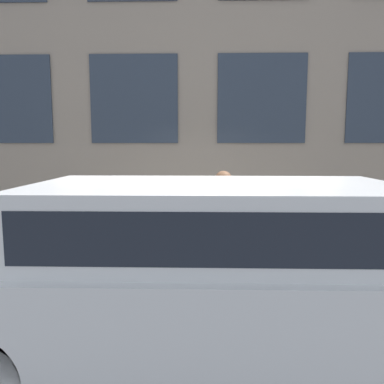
# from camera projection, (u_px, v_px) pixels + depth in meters

# --- Properties ---
(ground_plane) EXTENTS (80.00, 80.00, 0.00)m
(ground_plane) POSITION_uv_depth(u_px,v_px,m) (195.00, 302.00, 4.98)
(ground_plane) COLOR #38383A
(sidewalk) EXTENTS (2.90, 60.00, 0.15)m
(sidewalk) POSITION_uv_depth(u_px,v_px,m) (196.00, 263.00, 6.42)
(sidewalk) COLOR #9E9B93
(sidewalk) RESTS_ON ground_plane
(building_facade) EXTENTS (0.33, 40.00, 8.23)m
(building_facade) POSITION_uv_depth(u_px,v_px,m) (198.00, 43.00, 7.51)
(building_facade) COLOR gray
(building_facade) RESTS_ON ground_plane
(fire_hydrant) EXTENTS (0.35, 0.46, 0.70)m
(fire_hydrant) POSITION_uv_depth(u_px,v_px,m) (161.00, 258.00, 5.29)
(fire_hydrant) COLOR gold
(fire_hydrant) RESTS_ON sidewalk
(person) EXTENTS (0.38, 0.25, 1.58)m
(person) POSITION_uv_depth(u_px,v_px,m) (223.00, 215.00, 5.35)
(person) COLOR #726651
(person) RESTS_ON sidewalk
(parked_truck_white_near) EXTENTS (1.95, 5.32, 1.74)m
(parked_truck_white_near) POSITION_uv_depth(u_px,v_px,m) (207.00, 261.00, 3.48)
(parked_truck_white_near) COLOR black
(parked_truck_white_near) RESTS_ON ground_plane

